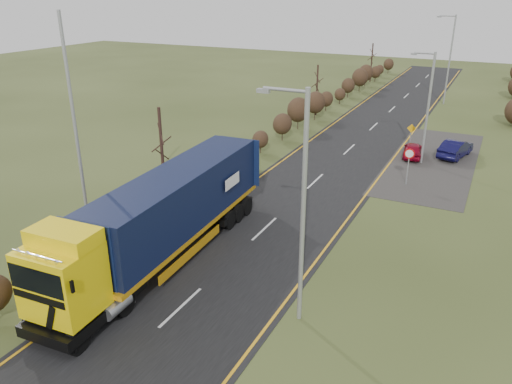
{
  "coord_description": "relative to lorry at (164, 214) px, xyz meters",
  "views": [
    {
      "loc": [
        10.35,
        -17.96,
        12.16
      ],
      "look_at": [
        -0.64,
        4.26,
        1.97
      ],
      "focal_mm": 35.0,
      "sensor_mm": 36.0,
      "label": 1
    }
  ],
  "objects": [
    {
      "name": "streetlight_mid",
      "position": [
        8.47,
        20.14,
        2.01
      ],
      "size": [
        1.73,
        0.18,
        8.07
      ],
      "color": "#9A9D9F",
      "rests_on": "ground"
    },
    {
      "name": "streetlight_far",
      "position": [
        7.28,
        42.32,
        2.84
      ],
      "size": [
        2.02,
        0.19,
        9.51
      ],
      "color": "#9A9D9F",
      "rests_on": "ground"
    },
    {
      "name": "lane_markings",
      "position": [
        2.8,
        10.68,
        -2.38
      ],
      "size": [
        7.52,
        116.0,
        0.01
      ],
      "color": "orange",
      "rests_on": "road"
    },
    {
      "name": "ground",
      "position": [
        2.8,
        0.98,
        -2.41
      ],
      "size": [
        160.0,
        160.0,
        0.0
      ],
      "primitive_type": "plane",
      "color": "#36401B",
      "rests_on": "ground"
    },
    {
      "name": "speed_sign",
      "position": [
        8.4,
        15.17,
        -0.64
      ],
      "size": [
        0.69,
        0.1,
        2.5
      ],
      "color": "#9A9D9F",
      "rests_on": "ground"
    },
    {
      "name": "hedgerow",
      "position": [
        -3.2,
        8.88,
        -0.79
      ],
      "size": [
        2.24,
        102.04,
        6.05
      ],
      "color": "black",
      "rests_on": "ground"
    },
    {
      "name": "car_red_hatchback",
      "position": [
        7.72,
        21.27,
        -1.83
      ],
      "size": [
        1.78,
        3.54,
        1.16
      ],
      "primitive_type": "imported",
      "rotation": [
        0.0,
        0.0,
        3.27
      ],
      "color": "maroon",
      "rests_on": "ground"
    },
    {
      "name": "car_blue_sedan",
      "position": [
        10.64,
        22.77,
        -1.73
      ],
      "size": [
        2.36,
        4.32,
        1.35
      ],
      "primitive_type": "imported",
      "rotation": [
        0.0,
        0.0,
        2.9
      ],
      "color": "black",
      "rests_on": "ground"
    },
    {
      "name": "layby",
      "position": [
        9.3,
        20.98,
        -2.4
      ],
      "size": [
        6.0,
        18.0,
        0.02
      ],
      "primitive_type": "cube",
      "color": "#322F2D",
      "rests_on": "ground"
    },
    {
      "name": "road",
      "position": [
        2.8,
        10.98,
        -2.4
      ],
      "size": [
        8.0,
        120.0,
        0.02
      ],
      "primitive_type": "cube",
      "color": "black",
      "rests_on": "ground"
    },
    {
      "name": "left_pole",
      "position": [
        -4.4,
        -0.48,
        3.24
      ],
      "size": [
        0.16,
        0.16,
        11.29
      ],
      "primitive_type": "cylinder",
      "color": "#9A9D9F",
      "rests_on": "ground"
    },
    {
      "name": "lorry",
      "position": [
        0.0,
        0.0,
        0.0
      ],
      "size": [
        3.15,
        15.33,
        4.24
      ],
      "rotation": [
        0.0,
        0.0,
        0.05
      ],
      "color": "black",
      "rests_on": "ground"
    },
    {
      "name": "streetlight_near",
      "position": [
        7.28,
        -1.5,
        2.62
      ],
      "size": [
        1.94,
        0.18,
        9.13
      ],
      "color": "#9A9D9F",
      "rests_on": "ground"
    },
    {
      "name": "warning_board",
      "position": [
        7.0,
        24.09,
        -1.27
      ],
      "size": [
        0.72,
        0.11,
        1.88
      ],
      "color": "#9A9D9F",
      "rests_on": "ground"
    }
  ]
}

